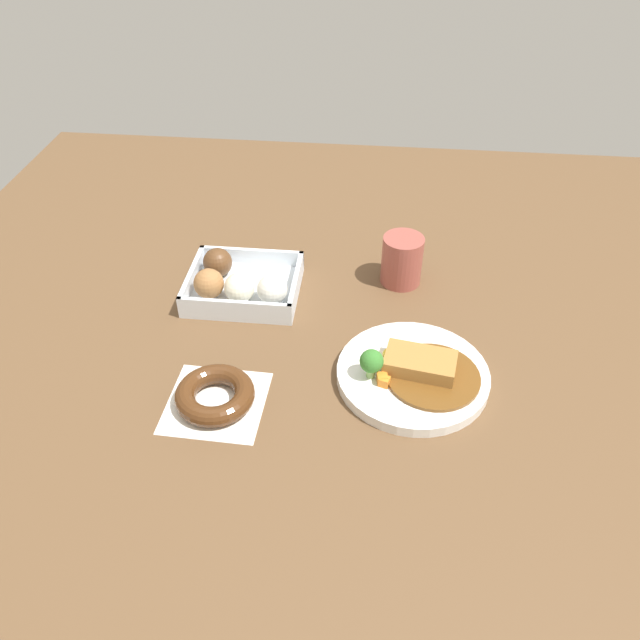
% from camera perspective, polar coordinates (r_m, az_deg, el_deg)
% --- Properties ---
extents(ground_plane, '(1.60, 1.60, 0.00)m').
position_cam_1_polar(ground_plane, '(1.03, 0.81, -2.96)').
color(ground_plane, brown).
extents(curry_plate, '(0.23, 0.23, 0.07)m').
position_cam_1_polar(curry_plate, '(0.98, 8.39, -4.73)').
color(curry_plate, white).
rests_on(curry_plate, ground_plane).
extents(donut_box, '(0.20, 0.17, 0.07)m').
position_cam_1_polar(donut_box, '(1.14, -7.30, 3.25)').
color(donut_box, silver).
rests_on(donut_box, ground_plane).
extents(chocolate_ring_donut, '(0.15, 0.15, 0.03)m').
position_cam_1_polar(chocolate_ring_donut, '(0.95, -9.43, -6.72)').
color(chocolate_ring_donut, white).
rests_on(chocolate_ring_donut, ground_plane).
extents(coffee_mug, '(0.07, 0.07, 0.09)m').
position_cam_1_polar(coffee_mug, '(1.16, 7.39, 5.37)').
color(coffee_mug, '#9E4C42').
rests_on(coffee_mug, ground_plane).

